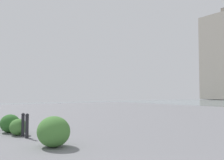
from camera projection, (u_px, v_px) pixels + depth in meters
bollard_near at (27, 125)px, 8.92m from camera, size 0.13×0.13×0.89m
bollard_mid at (23, 124)px, 9.30m from camera, size 0.13×0.13×0.88m
shrub_low at (54, 132)px, 7.47m from camera, size 1.08×0.97×0.92m
shrub_round at (18, 127)px, 9.54m from camera, size 0.74×0.66×0.63m
shrub_wide at (7, 123)px, 11.05m from camera, size 0.64×0.58×0.55m
shrub_tall at (10, 123)px, 10.21m from camera, size 0.87×0.79×0.74m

